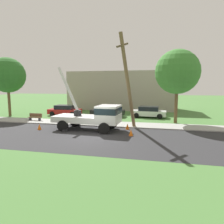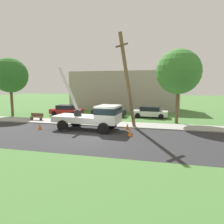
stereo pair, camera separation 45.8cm
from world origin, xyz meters
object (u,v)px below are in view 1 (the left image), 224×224
(leaning_utility_pole, at_px, (128,82))
(parked_sedan_black, at_px, (107,111))
(utility_truck, at_px, (95,115))
(traffic_cone_behind, at_px, (39,127))
(park_bench, at_px, (35,117))
(traffic_cone_ahead, at_px, (131,132))
(parked_sedan_white, at_px, (149,112))
(roadside_tree_near, at_px, (7,75))
(roadside_tree_far, at_px, (177,72))
(traffic_cone_curbside, at_px, (127,126))
(parked_sedan_red, at_px, (65,110))

(leaning_utility_pole, height_order, parked_sedan_black, leaning_utility_pole)
(utility_truck, bearing_deg, parked_sedan_black, 96.08)
(traffic_cone_behind, bearing_deg, park_bench, 127.14)
(traffic_cone_ahead, distance_m, parked_sedan_white, 10.16)
(parked_sedan_black, relative_size, parked_sedan_white, 1.00)
(traffic_cone_ahead, distance_m, roadside_tree_near, 19.77)
(traffic_cone_ahead, bearing_deg, traffic_cone_behind, 176.84)
(roadside_tree_far, bearing_deg, utility_truck, -144.55)
(traffic_cone_curbside, distance_m, parked_sedan_white, 7.90)
(traffic_cone_curbside, height_order, roadside_tree_far, roadside_tree_far)
(traffic_cone_ahead, xyz_separation_m, roadside_tree_far, (4.10, 6.77, 5.27))
(traffic_cone_ahead, relative_size, roadside_tree_near, 0.07)
(parked_sedan_red, xyz_separation_m, parked_sedan_white, (11.38, 0.70, 0.00))
(utility_truck, height_order, leaning_utility_pole, leaning_utility_pole)
(parked_sedan_red, relative_size, parked_sedan_white, 0.98)
(leaning_utility_pole, bearing_deg, traffic_cone_curbside, 93.95)
(utility_truck, xyz_separation_m, roadside_tree_near, (-14.07, 6.13, 4.05))
(traffic_cone_behind, bearing_deg, parked_sedan_black, 65.08)
(traffic_cone_behind, height_order, parked_sedan_black, parked_sedan_black)
(traffic_cone_behind, relative_size, roadside_tree_far, 0.07)
(traffic_cone_curbside, relative_size, parked_sedan_red, 0.13)
(park_bench, bearing_deg, leaning_utility_pole, -11.42)
(leaning_utility_pole, distance_m, roadside_tree_far, 6.66)
(traffic_cone_behind, relative_size, parked_sedan_red, 0.13)
(utility_truck, relative_size, parked_sedan_black, 1.49)
(traffic_cone_curbside, bearing_deg, parked_sedan_white, 77.70)
(utility_truck, relative_size, traffic_cone_ahead, 12.05)
(traffic_cone_behind, xyz_separation_m, roadside_tree_far, (12.81, 6.29, 5.27))
(roadside_tree_near, height_order, roadside_tree_far, roadside_tree_far)
(utility_truck, height_order, traffic_cone_curbside, utility_truck)
(leaning_utility_pole, height_order, parked_sedan_red, leaning_utility_pole)
(traffic_cone_curbside, height_order, park_bench, park_bench)
(leaning_utility_pole, bearing_deg, traffic_cone_behind, -167.95)
(traffic_cone_ahead, xyz_separation_m, parked_sedan_black, (-4.38, 9.81, 0.43))
(utility_truck, height_order, roadside_tree_far, roadside_tree_far)
(parked_sedan_red, distance_m, roadside_tree_far, 15.45)
(parked_sedan_red, relative_size, park_bench, 2.77)
(parked_sedan_black, distance_m, parked_sedan_white, 5.44)
(parked_sedan_white, relative_size, roadside_tree_far, 0.57)
(parked_sedan_white, height_order, roadside_tree_near, roadside_tree_near)
(utility_truck, distance_m, parked_sedan_black, 8.51)
(leaning_utility_pole, distance_m, parked_sedan_black, 9.27)
(utility_truck, relative_size, parked_sedan_red, 1.52)
(traffic_cone_behind, distance_m, roadside_tree_near, 12.41)
(traffic_cone_ahead, relative_size, parked_sedan_white, 0.12)
(leaning_utility_pole, relative_size, parked_sedan_white, 1.92)
(traffic_cone_ahead, height_order, parked_sedan_black, parked_sedan_black)
(traffic_cone_ahead, bearing_deg, park_bench, 159.20)
(leaning_utility_pole, relative_size, roadside_tree_near, 1.11)
(utility_truck, height_order, parked_sedan_black, utility_truck)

